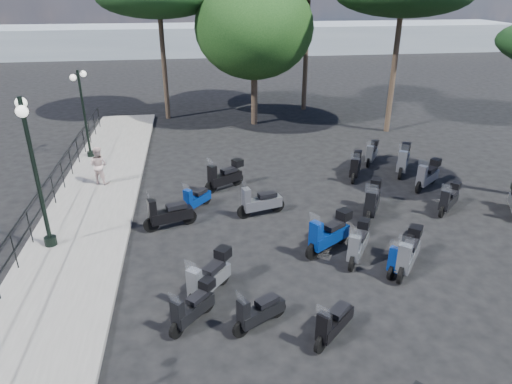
{
  "coord_description": "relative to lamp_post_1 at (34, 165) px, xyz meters",
  "views": [
    {
      "loc": [
        -2.81,
        -9.27,
        7.31
      ],
      "look_at": [
        -0.91,
        3.87,
        1.2
      ],
      "focal_mm": 32.0,
      "sensor_mm": 36.0,
      "label": 1
    }
  ],
  "objects": [
    {
      "name": "ground",
      "position": [
        7.22,
        -3.26,
        -2.7
      ],
      "size": [
        120.0,
        120.0,
        0.0
      ],
      "primitive_type": "plane",
      "color": "black",
      "rests_on": "ground"
    },
    {
      "name": "sidewalk",
      "position": [
        0.72,
        -0.26,
        -2.63
      ],
      "size": [
        3.0,
        30.0,
        0.15
      ],
      "primitive_type": "cube",
      "color": "slate",
      "rests_on": "ground"
    },
    {
      "name": "railing",
      "position": [
        -0.58,
        -0.46,
        -1.81
      ],
      "size": [
        0.04,
        26.04,
        1.1
      ],
      "color": "black",
      "rests_on": "sidewalk"
    },
    {
      "name": "lamp_post_1",
      "position": [
        0.0,
        0.0,
        0.0
      ],
      "size": [
        0.63,
        1.27,
        4.48
      ],
      "rotation": [
        0.0,
        0.0,
        0.32
      ],
      "color": "black",
      "rests_on": "sidewalk"
    },
    {
      "name": "lamp_post_2",
      "position": [
        -0.23,
        7.81,
        -0.36
      ],
      "size": [
        0.51,
        1.1,
        3.84
      ],
      "rotation": [
        0.0,
        0.0,
        -0.29
      ],
      "color": "black",
      "rests_on": "sidewalk"
    },
    {
      "name": "pedestrian_far",
      "position": [
        0.73,
        4.58,
        -1.81
      ],
      "size": [
        0.89,
        0.8,
        1.5
      ],
      "primitive_type": "imported",
      "rotation": [
        0.0,
        0.0,
        2.76
      ],
      "color": "beige",
      "rests_on": "sidewalk"
    },
    {
      "name": "scooter_2",
      "position": [
        4.17,
        -3.93,
        -2.25
      ],
      "size": [
        1.14,
        1.23,
        1.21
      ],
      "rotation": [
        0.0,
        0.0,
        2.41
      ],
      "color": "black",
      "rests_on": "ground"
    },
    {
      "name": "scooter_3",
      "position": [
        4.6,
        -2.94,
        -2.17
      ],
      "size": [
        1.26,
        1.5,
        1.43
      ],
      "rotation": [
        0.0,
        0.0,
        2.46
      ],
      "color": "black",
      "rests_on": "ground"
    },
    {
      "name": "scooter_4",
      "position": [
        3.47,
        0.82,
        -2.21
      ],
      "size": [
        1.73,
        0.79,
        1.41
      ],
      "rotation": [
        0.0,
        0.0,
        1.88
      ],
      "color": "black",
      "rests_on": "ground"
    },
    {
      "name": "scooter_5",
      "position": [
        4.39,
        1.99,
        -2.29
      ],
      "size": [
        1.03,
        1.21,
        1.19
      ],
      "rotation": [
        0.0,
        0.0,
        2.44
      ],
      "color": "black",
      "rests_on": "ground"
    },
    {
      "name": "scooter_7",
      "position": [
        5.66,
        -4.27,
        -2.28
      ],
      "size": [
        1.37,
        0.89,
        1.22
      ],
      "rotation": [
        0.0,
        0.0,
        2.09
      ],
      "color": "black",
      "rests_on": "ground"
    },
    {
      "name": "scooter_8",
      "position": [
        8.21,
        -1.26,
        -2.14
      ],
      "size": [
        1.64,
        1.21,
        1.49
      ],
      "rotation": [
        0.0,
        0.0,
        2.16
      ],
      "color": "black",
      "rests_on": "ground"
    },
    {
      "name": "scooter_9",
      "position": [
        6.53,
        1.28,
        -2.22
      ],
      "size": [
        1.72,
        0.72,
        1.39
      ],
      "rotation": [
        0.0,
        0.0,
        1.84
      ],
      "color": "black",
      "rests_on": "ground"
    },
    {
      "name": "scooter_10",
      "position": [
        5.52,
        3.66,
        -2.17
      ],
      "size": [
        1.59,
        1.1,
        1.41
      ],
      "rotation": [
        0.0,
        0.0,
        2.12
      ],
      "color": "black",
      "rests_on": "ground"
    },
    {
      "name": "scooter_13",
      "position": [
        7.24,
        -4.89,
        -2.27
      ],
      "size": [
        1.19,
        1.14,
        1.23
      ],
      "rotation": [
        0.0,
        0.0,
        2.33
      ],
      "color": "black",
      "rests_on": "ground"
    },
    {
      "name": "scooter_14",
      "position": [
        8.9,
        -1.84,
        -2.2
      ],
      "size": [
        1.06,
        1.47,
        1.33
      ],
      "rotation": [
        0.0,
        0.0,
        2.57
      ],
      "color": "black",
      "rests_on": "ground"
    },
    {
      "name": "scooter_15",
      "position": [
        10.3,
        0.68,
        -2.14
      ],
      "size": [
        1.1,
        1.69,
        1.48
      ],
      "rotation": [
        0.0,
        0.0,
        2.63
      ],
      "color": "black",
      "rests_on": "ground"
    },
    {
      "name": "scooter_16",
      "position": [
        10.88,
        3.99,
        -2.21
      ],
      "size": [
        0.91,
        1.52,
        1.3
      ],
      "rotation": [
        0.0,
        0.0,
        2.69
      ],
      "color": "black",
      "rests_on": "ground"
    },
    {
      "name": "scooter_19",
      "position": [
        10.07,
        -2.58,
        -2.16
      ],
      "size": [
        1.25,
        1.51,
        1.43
      ],
      "rotation": [
        0.0,
        0.0,
        2.48
      ],
      "color": "black",
      "rests_on": "ground"
    },
    {
      "name": "scooter_20",
      "position": [
        9.88,
        -2.52,
        -2.25
      ],
      "size": [
        1.17,
        1.16,
        1.2
      ],
      "rotation": [
        0.0,
        0.0,
        2.35
      ],
      "color": "black",
      "rests_on": "ground"
    },
    {
      "name": "scooter_21",
      "position": [
        13.07,
        0.63,
        -2.24
      ],
      "size": [
        1.23,
        1.16,
        1.23
      ],
      "rotation": [
        0.0,
        0.0,
        2.32
      ],
      "color": "black",
      "rests_on": "ground"
    },
    {
      "name": "scooter_22",
      "position": [
        12.17,
        5.54,
        -2.25
      ],
      "size": [
        0.96,
        1.34,
        1.2
      ],
      "rotation": [
        0.0,
        0.0,
        2.57
      ],
      "color": "black",
      "rests_on": "ground"
    },
    {
      "name": "scooter_27",
      "position": [
        13.31,
        2.64,
        -2.19
      ],
      "size": [
        1.44,
        1.22,
        1.37
      ],
      "rotation": [
        0.0,
        0.0,
        2.25
      ],
      "color": "black",
      "rests_on": "ground"
    },
    {
      "name": "scooter_28",
      "position": [
        13.02,
        4.21,
        -2.14
      ],
      "size": [
        1.14,
        1.68,
        1.49
      ],
      "rotation": [
        0.0,
        0.0,
        2.61
      ],
      "color": "black",
      "rests_on": "ground"
    },
    {
      "name": "broadleaf_tree",
      "position": [
        7.91,
        12.45,
        2.46
      ],
      "size": [
        6.23,
        6.23,
        7.82
      ],
      "color": "#38281E",
      "rests_on": "ground"
    },
    {
      "name": "distant_hills",
      "position": [
        7.22,
        41.74,
        -1.2
      ],
      "size": [
        70.0,
        8.0,
        3.0
      ],
      "primitive_type": "cube",
      "color": "gray",
      "rests_on": "ground"
    }
  ]
}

